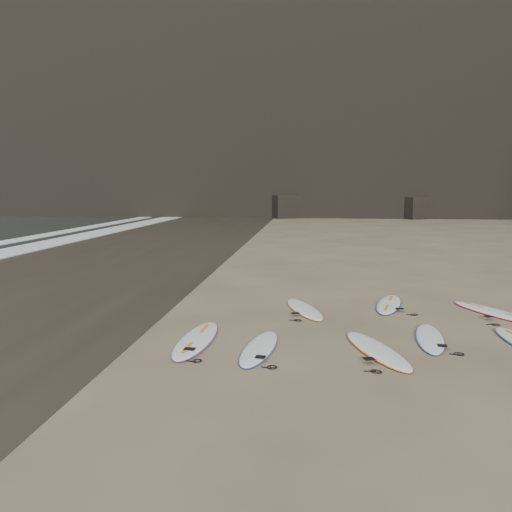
{
  "coord_description": "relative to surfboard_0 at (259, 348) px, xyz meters",
  "views": [
    {
      "loc": [
        -3.38,
        -10.68,
        3.25
      ],
      "look_at": [
        -4.7,
        2.14,
        1.5
      ],
      "focal_mm": 35.0,
      "sensor_mm": 36.0,
      "label": 1
    }
  ],
  "objects": [
    {
      "name": "surfboard_11",
      "position": [
        -1.39,
        0.4,
        0.01
      ],
      "size": [
        0.78,
        2.79,
        0.1
      ],
      "primitive_type": "ellipsoid",
      "rotation": [
        0.0,
        0.0,
        -0.04
      ],
      "color": "white",
      "rests_on": "ground"
    },
    {
      "name": "surfboard_2",
      "position": [
        3.61,
        1.05,
        -0.0
      ],
      "size": [
        0.89,
        2.35,
        0.08
      ],
      "primitive_type": "ellipsoid",
      "rotation": [
        0.0,
        0.0,
        -0.15
      ],
      "color": "white",
      "rests_on": "ground"
    },
    {
      "name": "ground",
      "position": [
        4.31,
        0.94,
        -0.04
      ],
      "size": [
        240.0,
        240.0,
        0.0
      ],
      "primitive_type": "plane",
      "color": "#897559",
      "rests_on": "ground"
    },
    {
      "name": "surfboard_1",
      "position": [
        2.35,
        0.11,
        0.0
      ],
      "size": [
        1.41,
        2.63,
        0.09
      ],
      "primitive_type": "ellipsoid",
      "rotation": [
        0.0,
        0.0,
        0.33
      ],
      "color": "white",
      "rests_on": "ground"
    },
    {
      "name": "surfboard_5",
      "position": [
        0.88,
        3.4,
        0.0
      ],
      "size": [
        1.35,
        2.53,
        0.09
      ],
      "primitive_type": "ellipsoid",
      "rotation": [
        0.0,
        0.0,
        0.32
      ],
      "color": "white",
      "rests_on": "ground"
    },
    {
      "name": "wet_sand",
      "position": [
        -8.69,
        10.94,
        -0.04
      ],
      "size": [
        12.0,
        200.0,
        0.01
      ],
      "primitive_type": "cube",
      "color": "#383026",
      "rests_on": "ground"
    },
    {
      "name": "surfboard_7",
      "position": [
        5.82,
        3.54,
        0.0
      ],
      "size": [
        1.82,
        2.65,
        0.1
      ],
      "primitive_type": "ellipsoid",
      "rotation": [
        0.0,
        0.0,
        0.49
      ],
      "color": "white",
      "rests_on": "ground"
    },
    {
      "name": "surfboard_0",
      "position": [
        0.0,
        0.0,
        0.0
      ],
      "size": [
        0.87,
        2.44,
        0.09
      ],
      "primitive_type": "ellipsoid",
      "rotation": [
        0.0,
        0.0,
        -0.12
      ],
      "color": "white",
      "rests_on": "ground"
    },
    {
      "name": "surfboard_6",
      "position": [
        3.24,
        4.2,
        0.0
      ],
      "size": [
        1.21,
        2.58,
        0.09
      ],
      "primitive_type": "ellipsoid",
      "rotation": [
        0.0,
        0.0,
        -0.25
      ],
      "color": "white",
      "rests_on": "ground"
    }
  ]
}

